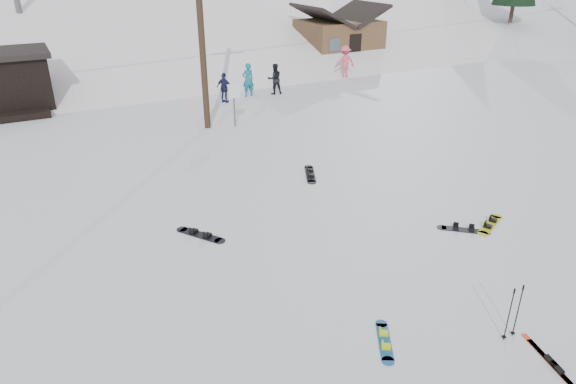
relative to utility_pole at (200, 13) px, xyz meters
name	(u,v)px	position (x,y,z in m)	size (l,w,h in m)	color
ground	(353,340)	(-2.00, -14.00, -4.68)	(200.00, 200.00, 0.00)	white
ski_slope	(78,132)	(-2.00, 41.00, -16.68)	(60.00, 75.00, 45.00)	white
ridge_right	(373,95)	(36.00, 36.00, -15.68)	(34.00, 85.00, 36.00)	white
treeline_right	(407,18)	(34.00, 28.00, -4.68)	(20.00, 60.00, 10.00)	black
treeline_crest	(38,1)	(-2.00, 72.00, -4.68)	(50.00, 6.00, 10.00)	black
utility_pole	(200,13)	(0.00, 0.00, 0.00)	(2.00, 0.26, 9.00)	#3A2819
trail_sign	(234,97)	(1.10, -0.42, -3.41)	(0.50, 0.09, 1.85)	#595B60
lift_hut	(14,80)	(-7.00, 6.94, -3.32)	(3.40, 4.10, 2.75)	black
cabin	(339,39)	(13.00, 10.00, -3.20)	(5.39, 4.40, 3.77)	brown
hero_snowboard	(385,341)	(-1.50, -14.33, -4.66)	(0.76, 1.14, 0.09)	#165892
hero_skis	(554,366)	(0.82, -16.28, -4.65)	(0.57, 1.73, 0.09)	red
ski_poles	(514,312)	(0.72, -15.34, -4.07)	(0.33, 0.09, 1.19)	black
board_scatter_b	(200,235)	(-3.31, -8.75, -4.65)	(0.98, 1.34, 0.11)	black
board_scatter_d	(463,229)	(3.09, -11.78, -4.66)	(1.11, 1.01, 0.10)	black
board_scatter_e	(490,224)	(3.95, -11.90, -4.65)	(1.39, 0.80, 0.11)	yellow
board_scatter_f	(310,174)	(1.32, -6.53, -4.65)	(0.86, 1.49, 0.11)	black
skier_teal	(248,80)	(3.67, 4.05, -3.83)	(0.62, 0.41, 1.71)	#0D6F86
skier_dark	(275,79)	(5.11, 3.85, -3.89)	(0.77, 0.60, 1.59)	black
skier_pink	(345,62)	(10.47, 5.33, -3.74)	(1.22, 0.70, 1.89)	#DD4E62
skier_navy	(224,88)	(2.14, 3.45, -3.95)	(0.86, 0.36, 1.47)	#191A3F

